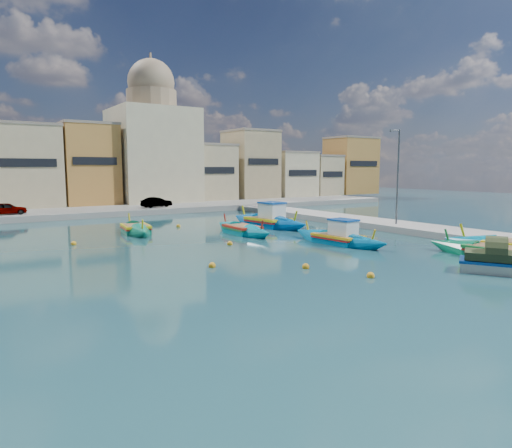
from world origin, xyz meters
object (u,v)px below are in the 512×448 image
object	(u,v)px
luzzu_blue_cabin	(268,222)
luzzu_blue_south	(498,254)
quay_street_lamp	(397,176)
luzzu_turquoise_cabin	(338,239)
church_block	(153,142)
luzzu_green	(136,230)
tender_near	(495,263)
luzzu_cyan_mid	(242,231)

from	to	relation	value
luzzu_blue_cabin	luzzu_blue_south	world-z (taller)	luzzu_blue_cabin
quay_street_lamp	luzzu_turquoise_cabin	size ratio (longest dim) A/B	0.98
church_block	luzzu_green	bearing A→B (deg)	-113.77
church_block	tender_near	xyz separation A→B (m)	(-0.64, -46.70, -7.93)
luzzu_blue_south	tender_near	bearing A→B (deg)	-152.90
luzzu_turquoise_cabin	luzzu_cyan_mid	size ratio (longest dim) A/B	1.05
luzzu_green	luzzu_blue_south	world-z (taller)	luzzu_blue_south
church_block	tender_near	distance (m)	47.37
luzzu_blue_cabin	luzzu_green	distance (m)	10.99
church_block	luzzu_blue_south	distance (m)	45.70
luzzu_cyan_mid	luzzu_green	bearing A→B (deg)	144.23
quay_street_lamp	luzzu_blue_south	bearing A→B (deg)	-112.53
luzzu_green	tender_near	world-z (taller)	luzzu_green
luzzu_blue_cabin	luzzu_blue_south	size ratio (longest dim) A/B	1.12
tender_near	luzzu_green	bearing A→B (deg)	113.89
church_block	luzzu_turquoise_cabin	world-z (taller)	church_block
luzzu_blue_cabin	luzzu_cyan_mid	bearing A→B (deg)	-149.78
luzzu_blue_cabin	tender_near	size ratio (longest dim) A/B	2.66
luzzu_green	tender_near	distance (m)	24.67
luzzu_cyan_mid	luzzu_blue_south	xyz separation A→B (m)	(6.89, -15.91, 0.01)
luzzu_blue_south	luzzu_green	bearing A→B (deg)	123.23
quay_street_lamp	luzzu_turquoise_cabin	bearing A→B (deg)	-164.32
luzzu_turquoise_cabin	tender_near	world-z (taller)	luzzu_turquoise_cabin
luzzu_blue_south	luzzu_cyan_mid	bearing A→B (deg)	113.43
church_block	luzzu_turquoise_cabin	distance (m)	37.30
church_block	luzzu_blue_cabin	bearing A→B (deg)	-89.85
luzzu_turquoise_cabin	tender_near	xyz separation A→B (m)	(0.42, -10.31, 0.16)
luzzu_turquoise_cabin	luzzu_cyan_mid	xyz separation A→B (m)	(-2.89, 7.43, -0.07)
luzzu_cyan_mid	luzzu_blue_south	distance (m)	17.33
church_block	tender_near	size ratio (longest dim) A/B	5.39
luzzu_green	luzzu_blue_cabin	bearing A→B (deg)	-12.98
luzzu_cyan_mid	tender_near	world-z (taller)	luzzu_cyan_mid
church_block	luzzu_blue_south	xyz separation A→B (m)	(2.94, -44.86, -8.16)
church_block	luzzu_cyan_mid	world-z (taller)	church_block
luzzu_turquoise_cabin	luzzu_green	bearing A→B (deg)	128.00
luzzu_cyan_mid	luzzu_blue_south	size ratio (longest dim) A/B	0.92
church_block	luzzu_blue_south	world-z (taller)	church_block
luzzu_green	luzzu_blue_south	xyz separation A→B (m)	(13.57, -20.72, 0.01)
luzzu_cyan_mid	luzzu_green	xyz separation A→B (m)	(-6.68, 4.81, 0.00)
luzzu_turquoise_cabin	church_block	bearing A→B (deg)	88.32
church_block	luzzu_blue_cabin	world-z (taller)	church_block
luzzu_green	luzzu_blue_south	bearing A→B (deg)	-56.77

